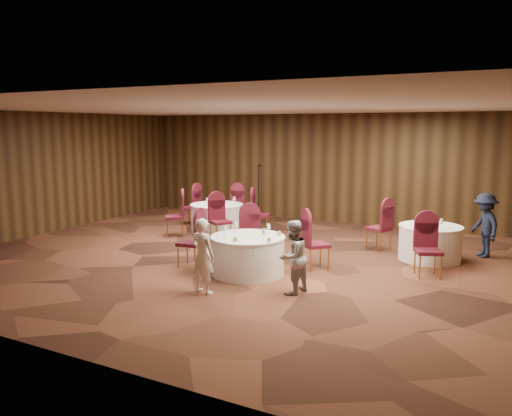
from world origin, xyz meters
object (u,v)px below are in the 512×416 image
at_px(table_main, 248,255).
at_px(man_c, 485,225).
at_px(mic_stand, 259,205).
at_px(table_left, 217,217).
at_px(woman_a, 203,256).
at_px(table_right, 430,243).
at_px(woman_b, 292,257).

height_order(table_main, man_c, man_c).
bearing_deg(mic_stand, table_main, -65.20).
height_order(table_main, table_left, same).
xyz_separation_m(mic_stand, woman_a, (2.10, -6.18, 0.14)).
relative_size(table_right, woman_a, 1.01).
bearing_deg(table_right, mic_stand, 157.46).
relative_size(table_main, table_left, 1.01).
bearing_deg(woman_a, table_left, -51.67).
distance_m(table_right, woman_a, 5.09).
height_order(table_right, woman_b, woman_b).
xyz_separation_m(mic_stand, woman_b, (3.45, -5.50, 0.12)).
bearing_deg(man_c, woman_b, -64.23).
distance_m(mic_stand, man_c, 6.34).
bearing_deg(table_left, woman_a, -60.79).
xyz_separation_m(table_right, man_c, (1.00, 0.79, 0.33)).
bearing_deg(table_right, table_main, -137.67).
relative_size(table_main, table_right, 1.10).
bearing_deg(table_right, table_left, 175.16).
bearing_deg(table_main, table_right, 42.33).
bearing_deg(table_right, woman_a, -127.47).
bearing_deg(woman_a, man_c, -121.18).
bearing_deg(mic_stand, woman_a, -71.26).
relative_size(mic_stand, woman_b, 1.36).
height_order(table_right, woman_a, woman_a).
bearing_deg(woman_b, table_left, -120.66).
distance_m(table_main, woman_a, 1.38).
bearing_deg(woman_a, mic_stand, -62.14).
xyz_separation_m(table_main, woman_b, (1.21, -0.66, 0.26)).
height_order(woman_a, man_c, man_c).
bearing_deg(table_main, man_c, 41.37).
height_order(table_main, woman_b, woman_b).
bearing_deg(table_left, table_main, -49.97).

